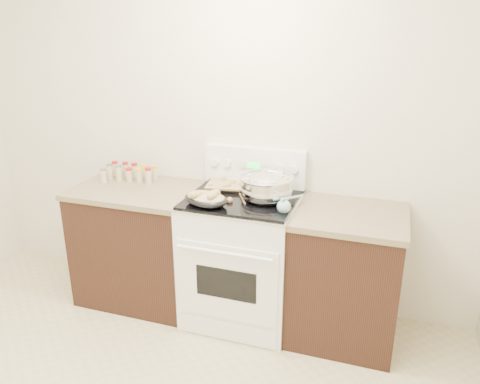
% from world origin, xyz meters
% --- Properties ---
extents(room_shell, '(4.10, 3.60, 2.75)m').
position_xyz_m(room_shell, '(0.00, 0.00, 1.70)').
color(room_shell, beige).
rests_on(room_shell, ground).
extents(counter_left, '(0.93, 0.67, 0.92)m').
position_xyz_m(counter_left, '(-0.48, 1.43, 0.46)').
color(counter_left, black).
rests_on(counter_left, ground).
extents(counter_right, '(0.73, 0.67, 0.92)m').
position_xyz_m(counter_right, '(1.08, 1.43, 0.46)').
color(counter_right, black).
rests_on(counter_right, ground).
extents(kitchen_range, '(0.78, 0.73, 1.22)m').
position_xyz_m(kitchen_range, '(0.35, 1.42, 0.49)').
color(kitchen_range, white).
rests_on(kitchen_range, ground).
extents(mixing_bowl, '(0.47, 0.47, 0.22)m').
position_xyz_m(mixing_bowl, '(0.52, 1.43, 1.03)').
color(mixing_bowl, silver).
rests_on(mixing_bowl, kitchen_range).
extents(roasting_pan, '(0.37, 0.31, 0.11)m').
position_xyz_m(roasting_pan, '(0.17, 1.21, 0.99)').
color(roasting_pan, black).
rests_on(roasting_pan, kitchen_range).
extents(baking_sheet, '(0.42, 0.32, 0.06)m').
position_xyz_m(baking_sheet, '(0.22, 1.58, 0.96)').
color(baking_sheet, black).
rests_on(baking_sheet, kitchen_range).
extents(wooden_spoon, '(0.14, 0.24, 0.04)m').
position_xyz_m(wooden_spoon, '(0.32, 1.34, 0.95)').
color(wooden_spoon, '#9B7247').
rests_on(wooden_spoon, kitchen_range).
extents(blue_ladle, '(0.12, 0.29, 0.11)m').
position_xyz_m(blue_ladle, '(0.68, 1.27, 0.98)').
color(blue_ladle, '#86BAC8').
rests_on(blue_ladle, kitchen_range).
extents(spice_jars, '(0.40, 0.23, 0.13)m').
position_xyz_m(spice_jars, '(-0.63, 1.57, 0.98)').
color(spice_jars, '#BFB28C').
rests_on(spice_jars, counter_left).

